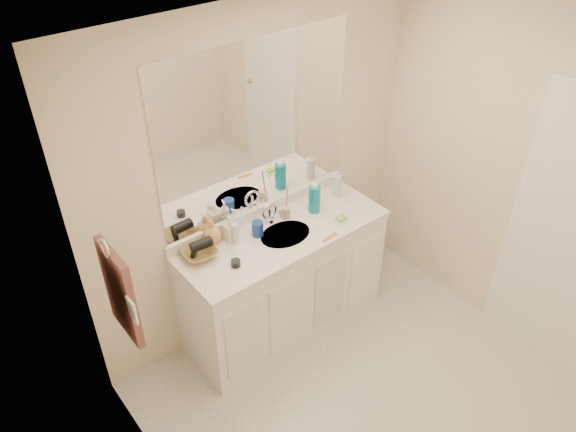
% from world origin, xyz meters
% --- Properties ---
extents(floor, '(2.60, 2.60, 0.00)m').
position_xyz_m(floor, '(0.00, 0.00, 0.00)').
color(floor, silver).
rests_on(floor, ground).
extents(ceiling, '(2.60, 2.60, 0.02)m').
position_xyz_m(ceiling, '(0.00, 0.00, 2.40)').
color(ceiling, white).
rests_on(ceiling, wall_back).
extents(wall_back, '(2.60, 0.02, 2.40)m').
position_xyz_m(wall_back, '(0.00, 1.30, 1.20)').
color(wall_back, '#F5E1C0').
rests_on(wall_back, floor).
extents(wall_left, '(0.02, 2.60, 2.40)m').
position_xyz_m(wall_left, '(-1.30, 0.00, 1.20)').
color(wall_left, '#F5E1C0').
rests_on(wall_left, floor).
extents(wall_right, '(0.02, 2.60, 2.40)m').
position_xyz_m(wall_right, '(1.30, 0.00, 1.20)').
color(wall_right, '#F5E1C0').
rests_on(wall_right, floor).
extents(vanity_cabinet, '(1.50, 0.55, 0.85)m').
position_xyz_m(vanity_cabinet, '(0.00, 1.02, 0.42)').
color(vanity_cabinet, white).
rests_on(vanity_cabinet, floor).
extents(countertop, '(1.52, 0.57, 0.03)m').
position_xyz_m(countertop, '(0.00, 1.02, 0.86)').
color(countertop, white).
rests_on(countertop, vanity_cabinet).
extents(backsplash, '(1.52, 0.03, 0.08)m').
position_xyz_m(backsplash, '(0.00, 1.29, 0.92)').
color(backsplash, white).
rests_on(backsplash, countertop).
extents(sink_basin, '(0.37, 0.37, 0.02)m').
position_xyz_m(sink_basin, '(0.00, 1.00, 0.87)').
color(sink_basin, '#BAB4A3').
rests_on(sink_basin, countertop).
extents(faucet, '(0.02, 0.02, 0.11)m').
position_xyz_m(faucet, '(0.00, 1.18, 0.94)').
color(faucet, silver).
rests_on(faucet, countertop).
extents(mirror, '(1.48, 0.01, 1.20)m').
position_xyz_m(mirror, '(0.00, 1.29, 1.56)').
color(mirror, white).
rests_on(mirror, wall_back).
extents(blue_mug, '(0.10, 0.10, 0.11)m').
position_xyz_m(blue_mug, '(-0.15, 1.12, 0.93)').
color(blue_mug, navy).
rests_on(blue_mug, countertop).
extents(tan_cup, '(0.07, 0.07, 0.09)m').
position_xyz_m(tan_cup, '(0.12, 1.15, 0.92)').
color(tan_cup, beige).
rests_on(tan_cup, countertop).
extents(toothbrush, '(0.02, 0.04, 0.20)m').
position_xyz_m(toothbrush, '(0.13, 1.15, 1.03)').
color(toothbrush, '#FF43B2').
rests_on(toothbrush, tan_cup).
extents(mouthwash_bottle, '(0.11, 0.11, 0.20)m').
position_xyz_m(mouthwash_bottle, '(0.33, 1.09, 0.98)').
color(mouthwash_bottle, '#0C7F90').
rests_on(mouthwash_bottle, countertop).
extents(clear_pump_bottle, '(0.08, 0.08, 0.18)m').
position_xyz_m(clear_pump_bottle, '(0.60, 1.14, 0.97)').
color(clear_pump_bottle, silver).
rests_on(clear_pump_bottle, countertop).
extents(soap_dish, '(0.11, 0.09, 0.01)m').
position_xyz_m(soap_dish, '(0.40, 0.88, 0.89)').
color(soap_dish, silver).
rests_on(soap_dish, countertop).
extents(green_soap, '(0.07, 0.05, 0.02)m').
position_xyz_m(green_soap, '(0.40, 0.88, 0.90)').
color(green_soap, '#8DDD36').
rests_on(green_soap, soap_dish).
extents(orange_comb, '(0.12, 0.04, 0.00)m').
position_xyz_m(orange_comb, '(0.21, 0.79, 0.88)').
color(orange_comb, orange).
rests_on(orange_comb, countertop).
extents(dark_jar, '(0.08, 0.08, 0.04)m').
position_xyz_m(dark_jar, '(-0.45, 0.94, 0.90)').
color(dark_jar, black).
rests_on(dark_jar, countertop).
extents(extra_white_bottle, '(0.05, 0.05, 0.15)m').
position_xyz_m(extra_white_bottle, '(-0.32, 1.14, 0.96)').
color(extra_white_bottle, silver).
rests_on(extra_white_bottle, countertop).
extents(soap_bottle_white, '(0.09, 0.09, 0.20)m').
position_xyz_m(soap_bottle_white, '(-0.26, 1.23, 0.98)').
color(soap_bottle_white, white).
rests_on(soap_bottle_white, countertop).
extents(soap_bottle_cream, '(0.09, 0.09, 0.18)m').
position_xyz_m(soap_bottle_cream, '(-0.32, 1.20, 0.97)').
color(soap_bottle_cream, '#FDEFCF').
rests_on(soap_bottle_cream, countertop).
extents(soap_bottle_yellow, '(0.14, 0.14, 0.17)m').
position_xyz_m(soap_bottle_yellow, '(-0.43, 1.25, 0.96)').
color(soap_bottle_yellow, '#DAA454').
rests_on(soap_bottle_yellow, countertop).
extents(wicker_basket, '(0.24, 0.24, 0.05)m').
position_xyz_m(wicker_basket, '(-0.58, 1.17, 0.91)').
color(wicker_basket, olive).
rests_on(wicker_basket, countertop).
extents(hair_dryer, '(0.15, 0.08, 0.07)m').
position_xyz_m(hair_dryer, '(-0.56, 1.17, 0.97)').
color(hair_dryer, black).
rests_on(hair_dryer, wicker_basket).
extents(towel_ring, '(0.01, 0.11, 0.11)m').
position_xyz_m(towel_ring, '(-1.27, 0.77, 1.55)').
color(towel_ring, silver).
rests_on(towel_ring, wall_left).
extents(hand_towel, '(0.04, 0.32, 0.55)m').
position_xyz_m(hand_towel, '(-1.25, 0.77, 1.25)').
color(hand_towel, brown).
rests_on(hand_towel, towel_ring).
extents(switch_plate, '(0.01, 0.08, 0.13)m').
position_xyz_m(switch_plate, '(-1.27, 0.57, 1.30)').
color(switch_plate, white).
rests_on(switch_plate, wall_left).
extents(door, '(0.02, 0.82, 2.00)m').
position_xyz_m(door, '(1.29, -0.30, 1.00)').
color(door, white).
rests_on(door, floor).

